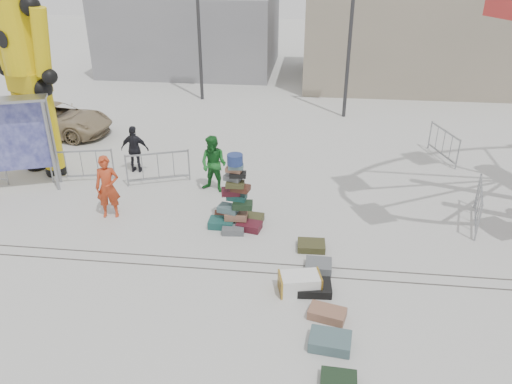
# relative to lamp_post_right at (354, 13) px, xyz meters

# --- Properties ---
(ground) EXTENTS (90.00, 90.00, 0.00)m
(ground) POSITION_rel_lamp_post_right_xyz_m (-3.09, -13.00, -4.48)
(ground) COLOR #9E9E99
(ground) RESTS_ON ground
(track_line_near) EXTENTS (40.00, 0.04, 0.01)m
(track_line_near) POSITION_rel_lamp_post_right_xyz_m (-3.09, -12.40, -4.48)
(track_line_near) COLOR #47443F
(track_line_near) RESTS_ON ground
(track_line_far) EXTENTS (40.00, 0.04, 0.01)m
(track_line_far) POSITION_rel_lamp_post_right_xyz_m (-3.09, -12.00, -4.48)
(track_line_far) COLOR #47443F
(track_line_far) RESTS_ON ground
(building_right) EXTENTS (12.00, 8.00, 5.00)m
(building_right) POSITION_rel_lamp_post_right_xyz_m (3.91, 7.00, -1.98)
(building_right) COLOR gray
(building_right) RESTS_ON ground
(building_left) EXTENTS (10.00, 8.00, 4.40)m
(building_left) POSITION_rel_lamp_post_right_xyz_m (-9.09, 9.00, -2.28)
(building_left) COLOR gray
(building_left) RESTS_ON ground
(lamp_post_right) EXTENTS (1.41, 0.25, 8.00)m
(lamp_post_right) POSITION_rel_lamp_post_right_xyz_m (0.00, 0.00, 0.00)
(lamp_post_right) COLOR #2D2D30
(lamp_post_right) RESTS_ON ground
(lamp_post_left) EXTENTS (1.41, 0.25, 8.00)m
(lamp_post_left) POSITION_rel_lamp_post_right_xyz_m (-7.00, 2.00, 0.00)
(lamp_post_left) COLOR #2D2D30
(lamp_post_left) RESTS_ON ground
(suitcase_tower) EXTENTS (1.51, 1.34, 2.15)m
(suitcase_tower) POSITION_rel_lamp_post_right_xyz_m (-3.47, -10.22, -3.88)
(suitcase_tower) COLOR #194D48
(suitcase_tower) RESTS_ON ground
(crash_test_dummy) EXTENTS (2.66, 1.52, 6.86)m
(crash_test_dummy) POSITION_rel_lamp_post_right_xyz_m (-10.57, -7.34, -0.86)
(crash_test_dummy) COLOR black
(crash_test_dummy) RESTS_ON ground
(steamer_trunk) EXTENTS (1.03, 0.73, 0.44)m
(steamer_trunk) POSITION_rel_lamp_post_right_xyz_m (-1.59, -13.00, -4.26)
(steamer_trunk) COLOR silver
(steamer_trunk) RESTS_ON ground
(row_case_0) EXTENTS (0.73, 0.57, 0.19)m
(row_case_0) POSITION_rel_lamp_post_right_xyz_m (-1.36, -11.21, -4.39)
(row_case_0) COLOR #3E3D1F
(row_case_0) RESTS_ON ground
(row_case_1) EXTENTS (0.64, 0.58, 0.20)m
(row_case_1) POSITION_rel_lamp_post_right_xyz_m (-1.17, -12.09, -4.38)
(row_case_1) COLOR #5A5E62
(row_case_1) RESTS_ON ground
(row_case_2) EXTENTS (0.81, 0.65, 0.21)m
(row_case_2) POSITION_rel_lamp_post_right_xyz_m (-1.27, -12.97, -4.38)
(row_case_2) COLOR black
(row_case_2) RESTS_ON ground
(row_case_3) EXTENTS (0.86, 0.63, 0.21)m
(row_case_3) POSITION_rel_lamp_post_right_xyz_m (-0.98, -13.83, -4.38)
(row_case_3) COLOR #8E5F48
(row_case_3) RESTS_ON ground
(row_case_4) EXTENTS (0.87, 0.67, 0.25)m
(row_case_4) POSITION_rel_lamp_post_right_xyz_m (-0.93, -14.67, -4.36)
(row_case_4) COLOR #486367
(row_case_4) RESTS_ON ground
(row_case_5) EXTENTS (0.67, 0.50, 0.19)m
(row_case_5) POSITION_rel_lamp_post_right_xyz_m (-0.79, -15.62, -4.39)
(row_case_5) COLOR black
(row_case_5) RESTS_ON ground
(barricade_dummy_b) EXTENTS (1.97, 0.54, 1.10)m
(barricade_dummy_b) POSITION_rel_lamp_post_right_xyz_m (-8.95, -7.95, -3.93)
(barricade_dummy_b) COLOR gray
(barricade_dummy_b) RESTS_ON ground
(barricade_dummy_c) EXTENTS (1.91, 0.80, 1.10)m
(barricade_dummy_c) POSITION_rel_lamp_post_right_xyz_m (-6.40, -7.83, -3.93)
(barricade_dummy_c) COLOR gray
(barricade_dummy_c) RESTS_ON ground
(barricade_wheel_front) EXTENTS (0.59, 1.96, 1.10)m
(barricade_wheel_front) POSITION_rel_lamp_post_right_xyz_m (3.20, -9.34, -3.93)
(barricade_wheel_front) COLOR gray
(barricade_wheel_front) RESTS_ON ground
(barricade_wheel_back) EXTENTS (0.67, 1.94, 1.10)m
(barricade_wheel_back) POSITION_rel_lamp_post_right_xyz_m (3.27, -4.57, -3.93)
(barricade_wheel_back) COLOR gray
(barricade_wheel_back) RESTS_ON ground
(pedestrian_red) EXTENTS (0.75, 0.57, 1.85)m
(pedestrian_red) POSITION_rel_lamp_post_right_xyz_m (-7.15, -10.13, -3.56)
(pedestrian_red) COLOR #A83518
(pedestrian_red) RESTS_ON ground
(pedestrian_green) EXTENTS (1.06, 0.93, 1.83)m
(pedestrian_green) POSITION_rel_lamp_post_right_xyz_m (-4.49, -8.16, -3.57)
(pedestrian_green) COLOR #165B1F
(pedestrian_green) RESTS_ON ground
(pedestrian_black) EXTENTS (0.96, 0.41, 1.64)m
(pedestrian_black) POSITION_rel_lamp_post_right_xyz_m (-7.44, -7.00, -3.66)
(pedestrian_black) COLOR black
(pedestrian_black) RESTS_ON ground
(parked_suv) EXTENTS (4.78, 2.57, 1.28)m
(parked_suv) POSITION_rel_lamp_post_right_xyz_m (-11.94, -3.80, -3.84)
(parked_suv) COLOR #8E7A5B
(parked_suv) RESTS_ON ground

